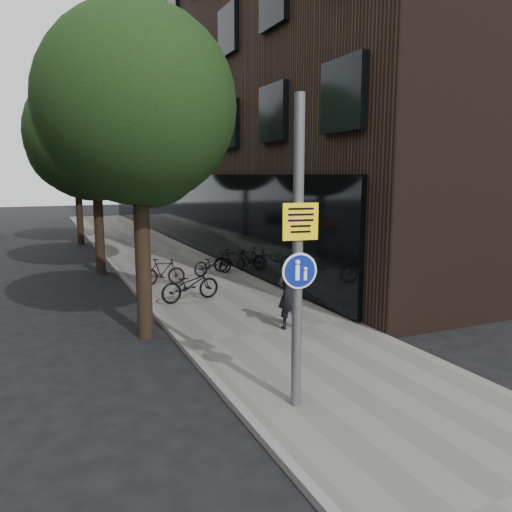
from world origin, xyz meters
TOP-DOWN VIEW (x-y plane):
  - ground at (0.00, 0.00)m, footprint 120.00×120.00m
  - sidewalk at (0.25, 10.00)m, footprint 4.50×60.00m
  - curb_edge at (-2.00, 10.00)m, footprint 0.15×60.00m
  - building_right_dark_brick at (8.50, 22.00)m, footprint 12.00×40.00m
  - street_tree_near at (-2.53, 4.64)m, footprint 4.40×4.40m
  - street_tree_mid at (-2.53, 13.14)m, footprint 5.00×5.00m
  - street_tree_far at (-2.53, 22.14)m, footprint 5.00×5.00m
  - signpost at (-1.15, -0.25)m, footprint 0.56×0.16m
  - pedestrian at (0.63, 3.38)m, footprint 0.64×0.43m
  - parked_bike_facade_near at (1.09, 10.35)m, footprint 1.75×1.01m
  - parked_bike_facade_far at (2.00, 10.69)m, footprint 1.51×0.58m
  - parked_bike_curb_near at (-0.78, 6.94)m, footprint 1.95×1.00m
  - parked_bike_curb_far at (-1.01, 9.43)m, footprint 1.53×0.63m

SIDE VIEW (x-z plane):
  - ground at x=0.00m, z-range 0.00..0.00m
  - sidewalk at x=0.25m, z-range 0.00..0.12m
  - curb_edge at x=-2.00m, z-range 0.00..0.13m
  - parked_bike_facade_near at x=1.09m, z-range 0.12..0.99m
  - parked_bike_facade_far at x=2.00m, z-range 0.12..1.00m
  - parked_bike_curb_far at x=-1.01m, z-range 0.12..1.01m
  - parked_bike_curb_near at x=-0.78m, z-range 0.12..1.09m
  - pedestrian at x=0.63m, z-range 0.12..1.85m
  - signpost at x=-1.15m, z-range 0.14..5.01m
  - street_tree_near at x=-2.53m, z-range 1.36..8.86m
  - street_tree_mid at x=-2.53m, z-range 1.21..9.01m
  - street_tree_far at x=-2.53m, z-range 1.21..9.01m
  - building_right_dark_brick at x=8.50m, z-range 0.00..18.00m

